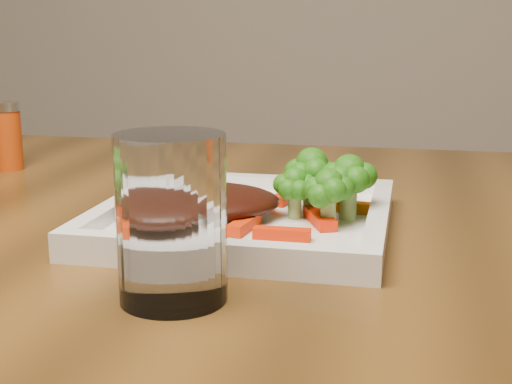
% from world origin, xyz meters
% --- Properties ---
extents(plate, '(0.27, 0.27, 0.01)m').
position_xyz_m(plate, '(0.24, 0.08, 0.76)').
color(plate, white).
rests_on(plate, dining_table).
extents(steak, '(0.18, 0.15, 0.03)m').
position_xyz_m(steak, '(0.19, 0.07, 0.78)').
color(steak, '#350F08').
rests_on(steak, plate).
extents(broccoli_0, '(0.08, 0.08, 0.07)m').
position_xyz_m(broccoli_0, '(0.30, 0.11, 0.80)').
color(broccoli_0, '#137616').
rests_on(broccoli_0, plate).
extents(broccoli_1, '(0.07, 0.07, 0.06)m').
position_xyz_m(broccoli_1, '(0.33, 0.09, 0.79)').
color(broccoli_1, '#307A14').
rests_on(broccoli_1, plate).
extents(broccoli_2, '(0.06, 0.06, 0.06)m').
position_xyz_m(broccoli_2, '(0.32, 0.06, 0.79)').
color(broccoli_2, '#306F12').
rests_on(broccoli_2, plate).
extents(broccoli_3, '(0.06, 0.06, 0.06)m').
position_xyz_m(broccoli_3, '(0.28, 0.08, 0.79)').
color(broccoli_3, '#1B5E0F').
rests_on(broccoli_3, plate).
extents(carrot_0, '(0.05, 0.01, 0.01)m').
position_xyz_m(carrot_0, '(0.28, 0.01, 0.77)').
color(carrot_0, red).
rests_on(carrot_0, plate).
extents(carrot_2, '(0.02, 0.05, 0.01)m').
position_xyz_m(carrot_2, '(0.25, 0.03, 0.77)').
color(carrot_2, red).
rests_on(carrot_2, plate).
extents(carrot_3, '(0.05, 0.02, 0.01)m').
position_xyz_m(carrot_3, '(0.33, 0.12, 0.77)').
color(carrot_3, orange).
rests_on(carrot_3, plate).
extents(carrot_4, '(0.03, 0.05, 0.01)m').
position_xyz_m(carrot_4, '(0.27, 0.15, 0.77)').
color(carrot_4, red).
rests_on(carrot_4, plate).
extents(carrot_5, '(0.04, 0.06, 0.01)m').
position_xyz_m(carrot_5, '(0.31, 0.07, 0.77)').
color(carrot_5, '#F52404').
rests_on(carrot_5, plate).
extents(spice_shaker, '(0.05, 0.05, 0.09)m').
position_xyz_m(spice_shaker, '(-0.14, 0.29, 0.80)').
color(spice_shaker, '#B4380A').
rests_on(spice_shaker, dining_table).
extents(drinking_glass, '(0.09, 0.09, 0.12)m').
position_xyz_m(drinking_glass, '(0.23, -0.11, 0.81)').
color(drinking_glass, silver).
rests_on(drinking_glass, dining_table).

